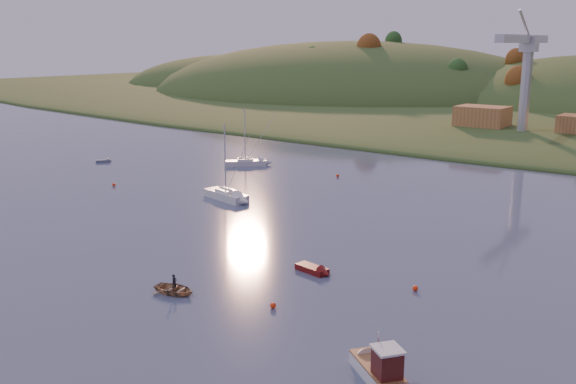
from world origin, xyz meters
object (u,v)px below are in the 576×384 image
Objects in this scene: fishing_boat at (375,364)px; canoe at (175,289)px; sailboat_far at (226,194)px; grey_dinghy at (106,161)px; sailboat_near at (245,162)px; red_tender at (318,271)px.

fishing_boat reaches higher than canoe.
fishing_boat is at bearing -24.26° from sailboat_far.
grey_dinghy is (-77.31, 37.74, -0.61)m from fishing_boat.
canoe is (19.72, -27.94, -0.30)m from sailboat_far.
sailboat_near is 3.52× the size of grey_dinghy.
sailboat_far is at bearing -0.40° from fishing_boat.
canoe is (33.85, -48.32, -0.28)m from sailboat_near.
sailboat_near is at bearing -6.61° from fishing_boat.
fishing_boat is at bearing -104.55° from canoe.
grey_dinghy is (-36.82, 7.92, -0.48)m from sailboat_far.
red_tender is (40.95, -36.88, -0.39)m from sailboat_near.
red_tender reaches higher than grey_dinghy.
red_tender is at bearing -41.18° from canoe.
sailboat_far reaches higher than grey_dinghy.
sailboat_near is 25.89m from grey_dinghy.
sailboat_near is at bearing 25.63° from canoe.
canoe is 66.95m from grey_dinghy.
sailboat_near is 24.81m from sailboat_far.
fishing_boat reaches higher than grey_dinghy.
sailboat_near is at bearing 147.47° from red_tender.
sailboat_far is (14.13, -20.38, 0.03)m from sailboat_near.
fishing_boat is 1.52× the size of canoe.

